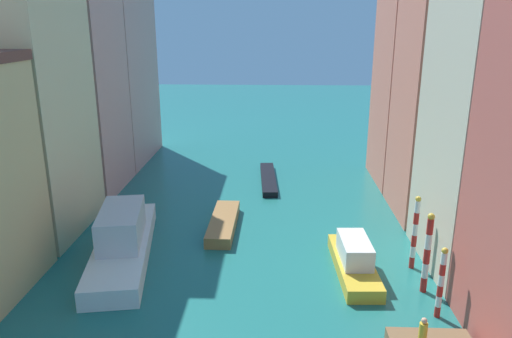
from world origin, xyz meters
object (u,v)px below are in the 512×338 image
at_px(mooring_pole_1, 427,252).
at_px(motorboat_0, 354,260).
at_px(vaporetto_white, 123,239).
at_px(gondola_black, 268,179).
at_px(mooring_pole_2, 415,232).
at_px(person_on_dock, 423,335).
at_px(mooring_pole_0, 441,282).
at_px(motorboat_1, 223,223).

relative_size(mooring_pole_1, motorboat_0, 0.65).
bearing_deg(vaporetto_white, gondola_black, 59.94).
distance_m(mooring_pole_2, vaporetto_white, 17.98).
bearing_deg(person_on_dock, vaporetto_white, 149.43).
bearing_deg(mooring_pole_1, mooring_pole_0, -89.65).
height_order(mooring_pole_1, motorboat_0, mooring_pole_1).
bearing_deg(gondola_black, mooring_pole_1, -64.67).
height_order(vaporetto_white, gondola_black, vaporetto_white).
bearing_deg(mooring_pole_2, person_on_dock, -102.37).
xyz_separation_m(mooring_pole_1, motorboat_0, (-3.54, 2.05, -1.59)).
bearing_deg(mooring_pole_0, motorboat_0, 128.49).
bearing_deg(motorboat_0, gondola_black, 107.79).
distance_m(mooring_pole_2, motorboat_1, 13.34).
height_order(person_on_dock, mooring_pole_1, mooring_pole_1).
distance_m(person_on_dock, mooring_pole_0, 4.09).
bearing_deg(motorboat_1, mooring_pole_0, -41.18).
height_order(mooring_pole_0, motorboat_1, mooring_pole_0).
xyz_separation_m(mooring_pole_1, vaporetto_white, (-17.86, 3.45, -1.23)).
relative_size(mooring_pole_2, motorboat_0, 0.64).
height_order(mooring_pole_0, motorboat_0, mooring_pole_0).
bearing_deg(mooring_pole_1, mooring_pole_2, 88.67).
bearing_deg(mooring_pole_2, vaporetto_white, 177.62).
distance_m(person_on_dock, vaporetto_white, 18.60).
xyz_separation_m(person_on_dock, mooring_pole_2, (1.91, 8.71, 0.92)).
distance_m(vaporetto_white, motorboat_1, 7.52).
distance_m(person_on_dock, mooring_pole_2, 8.97).
distance_m(mooring_pole_0, gondola_black, 23.15).
xyz_separation_m(vaporetto_white, gondola_black, (8.92, 15.42, -0.90)).
bearing_deg(motorboat_1, mooring_pole_1, -34.00).
relative_size(vaporetto_white, gondola_black, 1.42).
relative_size(vaporetto_white, motorboat_0, 1.76).
relative_size(mooring_pole_2, vaporetto_white, 0.36).
bearing_deg(gondola_black, mooring_pole_2, -60.91).
xyz_separation_m(mooring_pole_2, gondola_black, (-8.99, 16.17, -2.11)).
bearing_deg(motorboat_0, vaporetto_white, 174.44).
relative_size(mooring_pole_1, motorboat_1, 0.66).
height_order(mooring_pole_1, vaporetto_white, mooring_pole_1).
distance_m(person_on_dock, mooring_pole_1, 6.36).
bearing_deg(person_on_dock, gondola_black, 105.89).
relative_size(motorboat_0, motorboat_1, 1.02).
distance_m(mooring_pole_1, vaporetto_white, 18.23).
bearing_deg(vaporetto_white, motorboat_1, 38.29).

